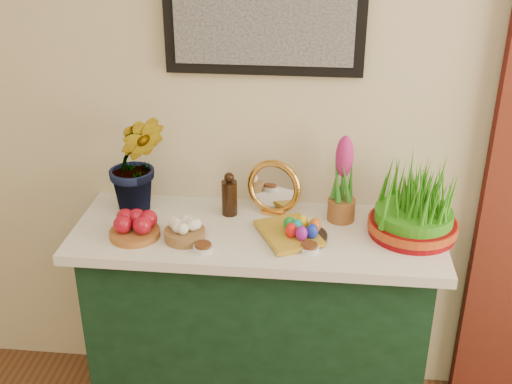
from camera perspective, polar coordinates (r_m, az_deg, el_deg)
sideboard at (r=2.70m, az=0.11°, el=-11.93°), size 1.30×0.45×0.85m
tablecloth at (r=2.46m, az=0.12°, el=-3.70°), size 1.40×0.55×0.04m
hyacinth_green at (r=2.51m, az=-10.67°, el=3.91°), size 0.31×0.28×0.54m
apple_bowl at (r=2.42m, az=-10.76°, el=-3.08°), size 0.21×0.21×0.09m
garlic_basket at (r=2.37m, az=-6.36°, el=-3.48°), size 0.20×0.20×0.08m
vinegar_cruet at (r=2.52m, az=-2.38°, el=-0.36°), size 0.06×0.06×0.18m
mirror at (r=2.52m, az=1.60°, el=0.37°), size 0.23×0.11×0.22m
book at (r=2.36m, az=0.76°, el=-4.03°), size 0.27×0.30×0.03m
spice_dish_left at (r=2.31m, az=-4.72°, el=-4.94°), size 0.07×0.07×0.03m
spice_dish_right at (r=2.31m, az=4.76°, el=-4.96°), size 0.07×0.07×0.03m
egg_plate at (r=2.37m, az=4.06°, el=-3.53°), size 0.24×0.24×0.08m
hyacinth_pink at (r=2.47m, az=7.73°, el=0.79°), size 0.11×0.11×0.35m
wheatgrass_sabzeh at (r=2.43m, az=13.93°, el=-1.18°), size 0.33×0.33×0.27m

